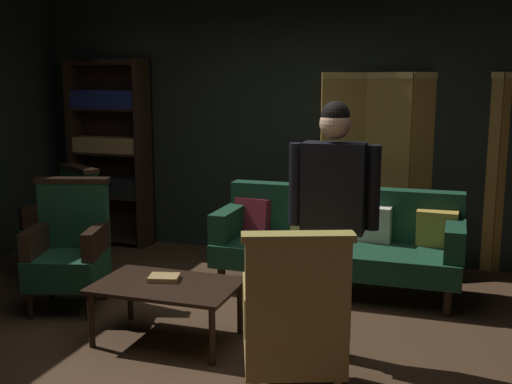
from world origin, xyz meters
The scene contains 11 objects.
ground_plane centered at (0.00, 0.00, 0.00)m, with size 10.00×10.00×0.00m, color #3D2819.
back_wall centered at (0.00, 2.45, 1.40)m, with size 7.20×0.10×2.80m, color black.
folding_screen centered at (1.26, 2.39, 0.99)m, with size 2.07×0.48×1.90m.
bookshelf centered at (-2.15, 2.19, 1.06)m, with size 0.90×0.32×2.05m.
velvet_couch centered at (0.55, 1.46, 0.46)m, with size 2.12×0.78×0.88m.
coffee_table centered at (-0.38, -0.05, 0.37)m, with size 1.00×0.64×0.42m.
armchair_gilt_accent centered at (0.68, -0.59, 0.49)m, with size 0.74×0.74×1.04m.
armchair_wing_left centered at (-1.92, 0.95, 0.49)m, with size 0.80×0.79×1.04m.
armchair_wing_right centered at (-1.44, 0.33, 0.49)m, with size 0.72×0.71×1.04m.
standing_figure centered at (0.77, 0.07, 1.03)m, with size 0.59×0.24×1.70m.
book_tan_leather centered at (-0.44, 0.02, 0.44)m, with size 0.21×0.16×0.03m, color #9E7A47.
Camera 1 is at (1.51, -3.83, 1.84)m, focal length 43.68 mm.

